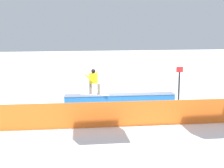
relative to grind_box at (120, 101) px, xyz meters
name	(u,v)px	position (x,y,z in m)	size (l,w,h in m)	color
ground_plane	(120,106)	(0.00, 0.00, -0.30)	(120.00, 120.00, 0.00)	white
grind_box	(120,101)	(0.00, 0.00, 0.00)	(5.87, 1.32, 0.67)	#2066B5
snowboarder	(94,81)	(1.38, -0.18, 1.09)	(1.49, 0.98, 1.35)	silver
safety_fence	(142,113)	(0.00, 3.40, 0.22)	(12.87, 0.06, 1.05)	orange
trail_marker	(179,83)	(-3.57, -0.34, 0.76)	(0.40, 0.10, 1.99)	#262628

